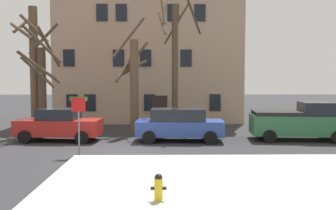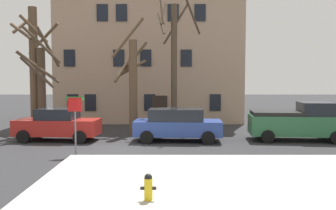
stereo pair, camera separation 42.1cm
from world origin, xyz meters
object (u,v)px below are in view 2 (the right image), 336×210
(tree_bare_far, at_px, (134,82))
(tree_bare_end, at_px, (175,60))
(tree_bare_mid, at_px, (44,85))
(tree_bare_near, at_px, (36,66))
(car_red_sedan, at_px, (60,124))
(street_sign_pole, at_px, (77,114))
(car_blue_wagon, at_px, (179,124))
(building_main, at_px, (153,44))
(bicycle_leaning, at_px, (75,126))
(fire_hydrant, at_px, (150,186))
(pickup_truck_green, at_px, (300,122))

(tree_bare_far, height_order, tree_bare_end, tree_bare_end)
(tree_bare_mid, bearing_deg, tree_bare_far, 4.33)
(tree_bare_near, distance_m, car_red_sedan, 4.42)
(tree_bare_end, xyz_separation_m, street_sign_pole, (-4.36, -6.74, -2.66))
(tree_bare_far, distance_m, tree_bare_end, 2.88)
(car_red_sedan, relative_size, car_blue_wagon, 0.96)
(tree_bare_far, bearing_deg, street_sign_pole, -107.64)
(building_main, distance_m, bicycle_leaning, 10.14)
(tree_bare_end, distance_m, fire_hydrant, 13.61)
(tree_bare_near, relative_size, tree_bare_mid, 1.20)
(tree_bare_far, height_order, bicycle_leaning, tree_bare_far)
(tree_bare_end, height_order, bicycle_leaning, tree_bare_end)
(tree_bare_near, bearing_deg, tree_bare_end, 5.25)
(car_red_sedan, bearing_deg, bicycle_leaning, 90.96)
(street_sign_pole, bearing_deg, car_red_sedan, 117.18)
(car_blue_wagon, bearing_deg, car_red_sedan, 178.58)
(tree_bare_near, xyz_separation_m, fire_hydrant, (7.43, -12.22, -3.55))
(tree_bare_far, bearing_deg, pickup_truck_green, -14.15)
(tree_bare_near, xyz_separation_m, street_sign_pole, (3.94, -5.98, -2.25))
(tree_bare_mid, xyz_separation_m, pickup_truck_green, (14.38, -1.89, -1.95))
(tree_bare_near, relative_size, street_sign_pole, 2.95)
(car_blue_wagon, distance_m, street_sign_pole, 5.79)
(tree_bare_end, bearing_deg, street_sign_pole, -122.91)
(tree_bare_near, relative_size, car_blue_wagon, 1.61)
(street_sign_pole, bearing_deg, building_main, 79.42)
(tree_bare_mid, xyz_separation_m, car_red_sedan, (1.48, -1.93, -2.08))
(tree_bare_mid, relative_size, car_blue_wagon, 1.34)
(tree_bare_end, distance_m, car_blue_wagon, 4.80)
(pickup_truck_green, distance_m, fire_hydrant, 12.48)
(tree_bare_near, distance_m, car_blue_wagon, 9.34)
(tree_bare_far, bearing_deg, car_red_sedan, -148.45)
(fire_hydrant, bearing_deg, street_sign_pole, 119.26)
(tree_bare_end, bearing_deg, bicycle_leaning, 177.67)
(car_red_sedan, bearing_deg, pickup_truck_green, 0.17)
(tree_bare_end, height_order, fire_hydrant, tree_bare_end)
(pickup_truck_green, bearing_deg, tree_bare_far, 165.85)
(tree_bare_near, height_order, bicycle_leaning, tree_bare_near)
(tree_bare_near, relative_size, car_red_sedan, 1.67)
(tree_bare_near, height_order, car_blue_wagon, tree_bare_near)
(fire_hydrant, bearing_deg, tree_bare_near, 121.31)
(tree_bare_far, xyz_separation_m, street_sign_pole, (-1.91, -6.01, -1.34))
(building_main, bearing_deg, car_blue_wagon, -79.80)
(tree_bare_mid, height_order, tree_bare_end, tree_bare_end)
(tree_bare_near, distance_m, pickup_truck_green, 15.42)
(tree_bare_mid, distance_m, fire_hydrant, 13.92)
(tree_bare_mid, height_order, bicycle_leaning, tree_bare_mid)
(tree_bare_far, relative_size, bicycle_leaning, 4.06)
(tree_bare_near, distance_m, tree_bare_mid, 1.28)
(tree_bare_near, relative_size, bicycle_leaning, 4.29)
(tree_bare_mid, bearing_deg, fire_hydrant, -59.91)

